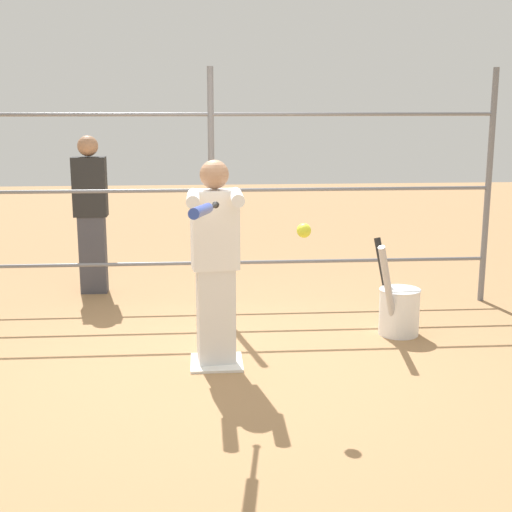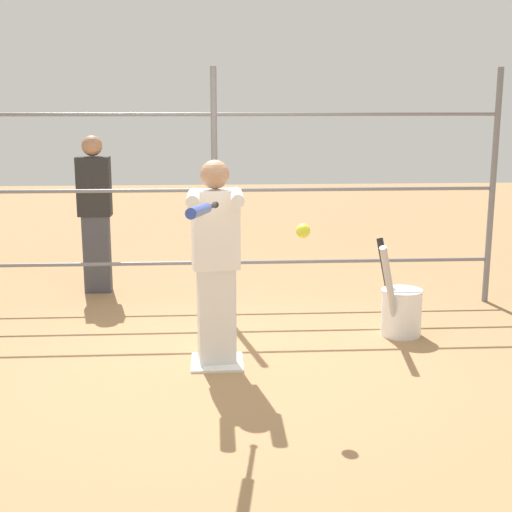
{
  "view_description": "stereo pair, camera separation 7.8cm",
  "coord_description": "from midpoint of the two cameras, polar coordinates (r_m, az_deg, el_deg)",
  "views": [
    {
      "loc": [
        0.09,
        5.23,
        2.0
      ],
      "look_at": [
        -0.29,
        0.26,
        0.91
      ],
      "focal_mm": 50.0,
      "sensor_mm": 36.0,
      "label": 1
    },
    {
      "loc": [
        0.01,
        5.24,
        2.0
      ],
      "look_at": [
        -0.29,
        0.26,
        0.91
      ],
      "focal_mm": 50.0,
      "sensor_mm": 36.0,
      "label": 2
    }
  ],
  "objects": [
    {
      "name": "batter",
      "position": [
        5.34,
        -3.69,
        -0.09
      ],
      "size": [
        0.4,
        0.56,
        1.58
      ],
      "color": "silver",
      "rests_on": "ground"
    },
    {
      "name": "home_plate",
      "position": [
        5.6,
        -3.57,
        -8.5
      ],
      "size": [
        0.4,
        0.4,
        0.02
      ],
      "color": "white",
      "rests_on": "ground"
    },
    {
      "name": "bat_bucket",
      "position": [
        6.31,
        10.93,
        -4.16
      ],
      "size": [
        0.48,
        0.71,
        0.86
      ],
      "color": "white",
      "rests_on": "ground"
    },
    {
      "name": "fence_backstop",
      "position": [
        6.89,
        -3.89,
        5.27
      ],
      "size": [
        5.53,
        0.06,
        2.31
      ],
      "color": "slate",
      "rests_on": "ground"
    },
    {
      "name": "softball_in_flight",
      "position": [
        4.7,
        3.38,
        2.04
      ],
      "size": [
        0.1,
        0.1,
        0.1
      ],
      "color": "yellow"
    },
    {
      "name": "baseball_bat_swinging",
      "position": [
        4.32,
        -4.77,
        3.69
      ],
      "size": [
        0.2,
        0.91,
        0.13
      ],
      "color": "black"
    },
    {
      "name": "bystander_behind_fence",
      "position": [
        7.63,
        -13.35,
        3.42
      ],
      "size": [
        0.34,
        0.21,
        1.65
      ],
      "color": "#3F3F47",
      "rests_on": "ground"
    },
    {
      "name": "ground_plane",
      "position": [
        5.6,
        -3.57,
        -8.6
      ],
      "size": [
        24.0,
        24.0,
        0.0
      ],
      "primitive_type": "plane",
      "color": "#9E754C"
    }
  ]
}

